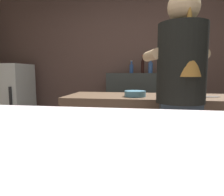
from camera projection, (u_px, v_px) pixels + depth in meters
name	position (u px, v px, depth m)	size (l,w,h in m)	color
wall_back	(143.00, 58.00, 3.37)	(5.20, 0.10, 2.70)	brown
prep_counter	(177.00, 143.00, 1.99)	(2.10, 0.60, 0.89)	brown
back_shelf	(139.00, 109.00, 3.20)	(0.96, 0.36, 1.10)	#383C3A
mini_fridge	(11.00, 103.00, 3.34)	(0.56, 0.58, 1.24)	white
bartender	(181.00, 93.00, 1.49)	(0.48, 0.55, 1.67)	#273139
mixing_bowl	(135.00, 94.00, 1.90)	(0.19, 0.19, 0.05)	teal
chefs_knife	(205.00, 97.00, 1.85)	(0.24, 0.03, 0.01)	silver
bottle_vinegar	(167.00, 67.00, 3.02)	(0.05, 0.05, 0.23)	#528A3A
bottle_soy	(131.00, 68.00, 3.24)	(0.06, 0.06, 0.19)	#315294
bottle_hot_sauce	(143.00, 66.00, 3.12)	(0.05, 0.05, 0.27)	black
bottle_olive_oil	(150.00, 67.00, 3.12)	(0.07, 0.07, 0.23)	#395B97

